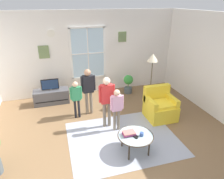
% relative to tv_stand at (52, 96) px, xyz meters
% --- Properties ---
extents(ground_plane, '(6.55, 6.77, 0.02)m').
position_rel_tv_stand_xyz_m(ground_plane, '(1.39, -2.54, -0.23)').
color(ground_plane, brown).
extents(back_wall, '(5.95, 0.17, 2.77)m').
position_rel_tv_stand_xyz_m(back_wall, '(1.38, 0.60, 1.17)').
color(back_wall, silver).
rests_on(back_wall, ground_plane).
extents(area_rug, '(2.55, 2.06, 0.01)m').
position_rel_tv_stand_xyz_m(area_rug, '(1.58, -2.39, -0.22)').
color(area_rug, '#999EAD').
rests_on(area_rug, ground_plane).
extents(tv_stand, '(1.08, 0.45, 0.45)m').
position_rel_tv_stand_xyz_m(tv_stand, '(0.00, 0.00, 0.00)').
color(tv_stand, '#4C4C51').
rests_on(tv_stand, ground_plane).
extents(television, '(0.53, 0.08, 0.36)m').
position_rel_tv_stand_xyz_m(television, '(0.00, -0.00, 0.42)').
color(television, '#4C4C4C').
rests_on(television, tv_stand).
extents(armchair, '(0.76, 0.74, 0.87)m').
position_rel_tv_stand_xyz_m(armchair, '(2.88, -1.75, 0.10)').
color(armchair, yellow).
rests_on(armchair, ground_plane).
extents(coffee_table, '(0.77, 0.77, 0.42)m').
position_rel_tv_stand_xyz_m(coffee_table, '(1.69, -2.87, 0.16)').
color(coffee_table, '#99B2B7').
rests_on(coffee_table, ground_plane).
extents(book_stack, '(0.27, 0.19, 0.08)m').
position_rel_tv_stand_xyz_m(book_stack, '(1.56, -2.82, 0.23)').
color(book_stack, '#623F52').
rests_on(book_stack, coffee_table).
extents(cup, '(0.08, 0.08, 0.08)m').
position_rel_tv_stand_xyz_m(cup, '(1.80, -2.93, 0.23)').
color(cup, '#334C8C').
rests_on(cup, coffee_table).
extents(remote_near_books, '(0.10, 0.14, 0.02)m').
position_rel_tv_stand_xyz_m(remote_near_books, '(1.68, -2.89, 0.20)').
color(remote_near_books, black).
rests_on(remote_near_books, coffee_table).
extents(remote_near_cup, '(0.09, 0.15, 0.02)m').
position_rel_tv_stand_xyz_m(remote_near_cup, '(1.65, -2.93, 0.20)').
color(remote_near_cup, black).
rests_on(remote_near_cup, coffee_table).
extents(person_black_shirt, '(0.41, 0.19, 1.35)m').
position_rel_tv_stand_xyz_m(person_black_shirt, '(1.03, -0.99, 0.62)').
color(person_black_shirt, '#726656').
rests_on(person_black_shirt, ground_plane).
extents(person_red_shirt, '(0.41, 0.19, 1.36)m').
position_rel_tv_stand_xyz_m(person_red_shirt, '(1.35, -1.77, 0.63)').
color(person_red_shirt, '#726656').
rests_on(person_red_shirt, ground_plane).
extents(person_green_shirt, '(0.33, 0.15, 1.08)m').
position_rel_tv_stand_xyz_m(person_green_shirt, '(0.67, -1.12, 0.45)').
color(person_green_shirt, black).
rests_on(person_green_shirt, ground_plane).
extents(person_pink_shirt, '(0.34, 0.15, 1.12)m').
position_rel_tv_stand_xyz_m(person_pink_shirt, '(1.54, -2.00, 0.48)').
color(person_pink_shirt, '#726656').
rests_on(person_pink_shirt, ground_plane).
extents(potted_plant_by_window, '(0.33, 0.33, 0.66)m').
position_rel_tv_stand_xyz_m(potted_plant_by_window, '(2.61, 0.05, 0.15)').
color(potted_plant_by_window, '#4C565B').
rests_on(potted_plant_by_window, ground_plane).
extents(floor_lamp, '(0.32, 0.32, 1.63)m').
position_rel_tv_stand_xyz_m(floor_lamp, '(2.95, -0.98, 1.14)').
color(floor_lamp, black).
rests_on(floor_lamp, ground_plane).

